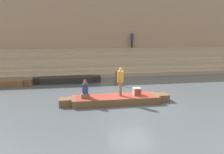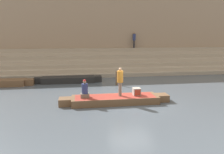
# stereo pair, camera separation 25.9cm
# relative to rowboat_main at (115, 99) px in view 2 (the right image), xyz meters

# --- Properties ---
(ground_plane) EXTENTS (120.00, 120.00, 0.00)m
(ground_plane) POSITION_rel_rowboat_main_xyz_m (0.97, 0.11, -0.22)
(ground_plane) COLOR #4C5660
(ghat_steps) EXTENTS (36.00, 5.40, 2.40)m
(ghat_steps) POSITION_rel_rowboat_main_xyz_m (0.97, 11.13, 0.64)
(ghat_steps) COLOR tan
(ghat_steps) RESTS_ON ground
(back_wall) EXTENTS (34.20, 1.28, 9.23)m
(back_wall) POSITION_rel_rowboat_main_xyz_m (0.97, 13.65, 4.37)
(back_wall) COLOR tan
(back_wall) RESTS_ON ground
(rowboat_main) EXTENTS (6.36, 1.48, 0.41)m
(rowboat_main) POSITION_rel_rowboat_main_xyz_m (0.00, 0.00, 0.00)
(rowboat_main) COLOR brown
(rowboat_main) RESTS_ON ground
(person_standing) EXTENTS (0.34, 0.34, 1.66)m
(person_standing) POSITION_rel_rowboat_main_xyz_m (0.30, 0.06, 1.14)
(person_standing) COLOR #756656
(person_standing) RESTS_ON rowboat_main
(person_rowing) EXTENTS (0.48, 0.38, 1.04)m
(person_rowing) POSITION_rel_rowboat_main_xyz_m (-1.73, 0.00, 0.60)
(person_rowing) COLOR #756656
(person_rowing) RESTS_ON rowboat_main
(tv_set) EXTENTS (0.43, 0.46, 0.43)m
(tv_set) POSITION_rel_rowboat_main_xyz_m (1.29, 0.05, 0.40)
(tv_set) COLOR #9E998E
(tv_set) RESTS_ON rowboat_main
(moored_boat_shore) EXTENTS (5.51, 1.17, 0.48)m
(moored_boat_shore) POSITION_rel_rowboat_main_xyz_m (-2.93, 6.07, 0.04)
(moored_boat_shore) COLOR black
(moored_boat_shore) RESTS_ON ground
(mooring_post) EXTENTS (0.15, 0.15, 1.09)m
(mooring_post) POSITION_rel_rowboat_main_xyz_m (0.87, 4.59, 0.33)
(mooring_post) COLOR brown
(mooring_post) RESTS_ON ground
(person_on_steps) EXTENTS (0.36, 0.36, 1.78)m
(person_on_steps) POSITION_rel_rowboat_main_xyz_m (4.27, 12.67, 3.21)
(person_on_steps) COLOR #28282D
(person_on_steps) RESTS_ON ghat_steps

